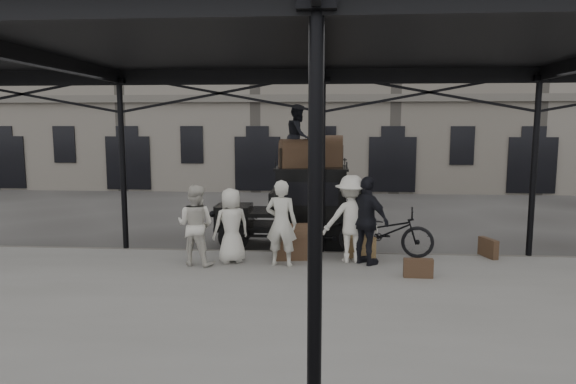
% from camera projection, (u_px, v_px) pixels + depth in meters
% --- Properties ---
extents(ground, '(120.00, 120.00, 0.00)m').
position_uv_depth(ground, '(320.00, 282.00, 10.81)').
color(ground, '#383533').
rests_on(ground, ground).
extents(platform, '(28.00, 8.00, 0.15)m').
position_uv_depth(platform, '(319.00, 314.00, 8.82)').
color(platform, slate).
rests_on(platform, ground).
extents(canopy, '(22.50, 9.00, 4.74)m').
position_uv_depth(canopy, '(322.00, 46.00, 8.50)').
color(canopy, black).
rests_on(canopy, ground).
extents(building_frontage, '(64.00, 8.00, 14.00)m').
position_uv_depth(building_frontage, '(326.00, 55.00, 27.67)').
color(building_frontage, slate).
rests_on(building_frontage, ground).
extents(taxi, '(3.65, 1.55, 2.18)m').
position_uv_depth(taxi, '(300.00, 203.00, 13.78)').
color(taxi, black).
rests_on(taxi, ground).
extents(porter_left, '(0.77, 0.56, 1.94)m').
position_uv_depth(porter_left, '(281.00, 223.00, 11.42)').
color(porter_left, beige).
rests_on(porter_left, platform).
extents(porter_midleft, '(1.01, 0.87, 1.82)m').
position_uv_depth(porter_midleft, '(196.00, 225.00, 11.52)').
color(porter_midleft, beige).
rests_on(porter_midleft, platform).
extents(porter_centre, '(1.00, 0.90, 1.72)m').
position_uv_depth(porter_centre, '(231.00, 225.00, 11.72)').
color(porter_centre, beige).
rests_on(porter_centre, platform).
extents(porter_official, '(1.18, 1.17, 2.01)m').
position_uv_depth(porter_official, '(367.00, 221.00, 11.52)').
color(porter_official, black).
rests_on(porter_official, platform).
extents(porter_right, '(1.42, 0.98, 2.01)m').
position_uv_depth(porter_right, '(351.00, 219.00, 11.74)').
color(porter_right, silver).
rests_on(porter_right, platform).
extents(bicycle, '(2.34, 1.11, 1.18)m').
position_uv_depth(bicycle, '(386.00, 232.00, 12.30)').
color(bicycle, black).
rests_on(bicycle, platform).
extents(porter_roof, '(0.72, 0.87, 1.64)m').
position_uv_depth(porter_roof, '(298.00, 136.00, 13.45)').
color(porter_roof, black).
rests_on(porter_roof, taxi).
extents(steamer_trunk_roof_near, '(0.96, 0.74, 0.62)m').
position_uv_depth(steamer_trunk_roof_near, '(296.00, 156.00, 13.37)').
color(steamer_trunk_roof_near, '#483321').
rests_on(steamer_trunk_roof_near, taxi).
extents(steamer_trunk_roof_far, '(0.95, 0.59, 0.69)m').
position_uv_depth(steamer_trunk_roof_far, '(325.00, 153.00, 13.76)').
color(steamer_trunk_roof_far, '#483321').
rests_on(steamer_trunk_roof_far, taxi).
extents(steamer_trunk_platform, '(1.03, 0.73, 0.70)m').
position_uv_depth(steamer_trunk_platform, '(293.00, 244.00, 12.15)').
color(steamer_trunk_platform, '#483321').
rests_on(steamer_trunk_platform, platform).
extents(wicker_hamper, '(0.73, 0.65, 0.50)m').
position_uv_depth(wicker_hamper, '(360.00, 247.00, 12.24)').
color(wicker_hamper, olive).
rests_on(wicker_hamper, platform).
extents(suitcase_upright, '(0.34, 0.62, 0.45)m').
position_uv_depth(suitcase_upright, '(488.00, 248.00, 12.25)').
color(suitcase_upright, '#483321').
rests_on(suitcase_upright, platform).
extents(suitcase_flat, '(0.60, 0.16, 0.40)m').
position_uv_depth(suitcase_flat, '(418.00, 268.00, 10.61)').
color(suitcase_flat, '#483321').
rests_on(suitcase_flat, platform).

